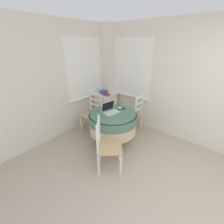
# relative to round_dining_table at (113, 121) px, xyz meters

# --- Properties ---
(corner_room_shell) EXTENTS (4.26, 5.12, 2.55)m
(corner_room_shell) POSITION_rel_round_dining_table_xyz_m (0.32, -0.02, 0.73)
(corner_room_shell) COLOR silver
(corner_room_shell) RESTS_ON ground_plane
(round_dining_table) EXTENTS (1.03, 1.03, 0.74)m
(round_dining_table) POSITION_rel_round_dining_table_xyz_m (0.00, 0.00, 0.00)
(round_dining_table) COLOR #4C3D2D
(round_dining_table) RESTS_ON ground_plane
(laptop) EXTENTS (0.37, 0.31, 0.22)m
(laptop) POSITION_rel_round_dining_table_xyz_m (-0.00, 0.07, 0.24)
(laptop) COLOR silver
(laptop) RESTS_ON round_dining_table
(computer_mouse) EXTENTS (0.06, 0.10, 0.05)m
(computer_mouse) POSITION_rel_round_dining_table_xyz_m (0.26, 0.02, 0.22)
(computer_mouse) COLOR silver
(computer_mouse) RESTS_ON round_dining_table
(cell_phone) EXTENTS (0.09, 0.12, 0.01)m
(cell_phone) POSITION_rel_round_dining_table_xyz_m (0.32, -0.03, 0.20)
(cell_phone) COLOR black
(cell_phone) RESTS_ON round_dining_table
(dining_chair_near_back_window) EXTENTS (0.44, 0.42, 0.98)m
(dining_chair_near_back_window) POSITION_rel_round_dining_table_xyz_m (0.11, 0.76, -0.09)
(dining_chair_near_back_window) COLOR tan
(dining_chair_near_back_window) RESTS_ON ground_plane
(dining_chair_near_right_window) EXTENTS (0.43, 0.45, 0.98)m
(dining_chair_near_right_window) POSITION_rel_round_dining_table_xyz_m (0.76, -0.04, -0.09)
(dining_chair_near_right_window) COLOR tan
(dining_chair_near_right_window) RESTS_ON ground_plane
(dining_chair_camera_near) EXTENTS (0.58, 0.59, 0.98)m
(dining_chair_camera_near) POSITION_rel_round_dining_table_xyz_m (-0.65, -0.41, -0.09)
(dining_chair_camera_near) COLOR tan
(dining_chair_camera_near) RESTS_ON ground_plane
(corner_cabinet) EXTENTS (0.59, 0.43, 0.76)m
(corner_cabinet) POSITION_rel_round_dining_table_xyz_m (0.82, 0.93, -0.17)
(corner_cabinet) COLOR silver
(corner_cabinet) RESTS_ON ground_plane
(storage_box) EXTENTS (0.17, 0.17, 0.10)m
(storage_box) POSITION_rel_round_dining_table_xyz_m (0.77, 0.97, 0.26)
(storage_box) COLOR #2D4C93
(storage_box) RESTS_ON corner_cabinet
(book_on_cabinet) EXTENTS (0.18, 0.21, 0.02)m
(book_on_cabinet) POSITION_rel_round_dining_table_xyz_m (0.76, 0.87, 0.22)
(book_on_cabinet) COLOR #BC3338
(book_on_cabinet) RESTS_ON corner_cabinet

